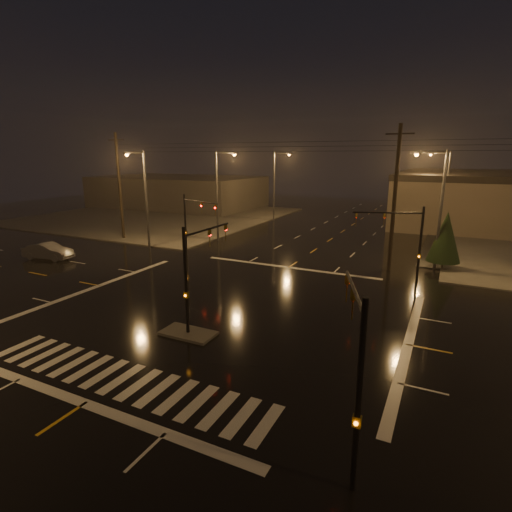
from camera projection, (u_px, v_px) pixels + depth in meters
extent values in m
plane|color=black|center=(225.00, 310.00, 25.41)|extent=(140.00, 140.00, 0.00)
cube|color=#44423D|center=(159.00, 216.00, 64.29)|extent=(36.00, 36.00, 0.12)
cube|color=#44423D|center=(188.00, 333.00, 21.90)|extent=(3.00, 1.60, 0.15)
cube|color=beige|center=(122.00, 379.00, 17.57)|extent=(15.00, 2.60, 0.01)
cube|color=beige|center=(85.00, 403.00, 15.83)|extent=(16.00, 0.50, 0.01)
cube|color=beige|center=(289.00, 267.00, 34.98)|extent=(16.00, 0.50, 0.01)
cube|color=#45403D|center=(178.00, 191.00, 76.20)|extent=(30.00, 18.00, 5.60)
cylinder|color=black|center=(186.00, 282.00, 21.19)|extent=(0.18, 0.18, 6.00)
cylinder|color=black|center=(208.00, 229.00, 22.53)|extent=(0.12, 4.50, 0.12)
imported|color=#594707|center=(226.00, 225.00, 24.30)|extent=(0.16, 0.20, 1.00)
cube|color=#594707|center=(186.00, 295.00, 21.36)|extent=(0.25, 0.18, 0.35)
cylinder|color=black|center=(420.00, 247.00, 29.33)|extent=(0.18, 0.18, 6.00)
cylinder|color=black|center=(388.00, 213.00, 28.98)|extent=(4.74, 1.82, 0.12)
imported|color=#594707|center=(356.00, 213.00, 29.22)|extent=(0.24, 0.22, 1.00)
cube|color=#594707|center=(419.00, 256.00, 29.51)|extent=(0.25, 0.18, 0.35)
cylinder|color=black|center=(185.00, 226.00, 38.28)|extent=(0.18, 0.18, 6.00)
cylinder|color=black|center=(200.00, 202.00, 35.92)|extent=(4.74, 1.82, 0.12)
imported|color=#594707|center=(216.00, 204.00, 34.36)|extent=(0.24, 0.22, 1.00)
cube|color=#594707|center=(186.00, 233.00, 38.46)|extent=(0.25, 0.18, 0.35)
cylinder|color=black|center=(358.00, 399.00, 11.05)|extent=(0.18, 0.18, 6.00)
cylinder|color=black|center=(354.00, 290.00, 12.36)|extent=(1.48, 3.80, 0.12)
imported|color=#594707|center=(348.00, 275.00, 14.11)|extent=(0.22, 0.24, 1.00)
cube|color=#594707|center=(357.00, 421.00, 11.22)|extent=(0.25, 0.18, 0.35)
cylinder|color=#38383A|center=(217.00, 197.00, 44.75)|extent=(0.24, 0.24, 10.00)
cylinder|color=#38383A|center=(225.00, 153.00, 43.06)|extent=(2.40, 0.14, 0.14)
cube|color=#38383A|center=(234.00, 153.00, 42.60)|extent=(0.70, 0.30, 0.18)
sphere|color=orange|center=(234.00, 155.00, 42.63)|extent=(0.32, 0.32, 0.32)
cylinder|color=#38383A|center=(274.00, 187.00, 58.68)|extent=(0.24, 0.24, 10.00)
cylinder|color=#38383A|center=(282.00, 153.00, 56.98)|extent=(2.40, 0.14, 0.14)
cube|color=#38383A|center=(289.00, 154.00, 56.53)|extent=(0.70, 0.30, 0.18)
sphere|color=orange|center=(289.00, 155.00, 56.56)|extent=(0.32, 0.32, 0.32)
cylinder|color=#38383A|center=(441.00, 212.00, 33.20)|extent=(0.24, 0.24, 10.00)
cylinder|color=#38383A|center=(431.00, 152.00, 32.53)|extent=(2.40, 0.14, 0.14)
cube|color=#38383A|center=(417.00, 153.00, 33.01)|extent=(0.70, 0.30, 0.18)
sphere|color=orange|center=(417.00, 154.00, 33.05)|extent=(0.32, 0.32, 0.32)
cylinder|color=#38383A|center=(446.00, 192.00, 50.61)|extent=(0.24, 0.24, 10.00)
cylinder|color=#38383A|center=(440.00, 153.00, 49.94)|extent=(2.40, 0.14, 0.14)
cube|color=#38383A|center=(431.00, 154.00, 50.43)|extent=(0.70, 0.30, 0.18)
sphere|color=orange|center=(431.00, 155.00, 50.46)|extent=(0.32, 0.32, 0.32)
cylinder|color=#38383A|center=(146.00, 201.00, 41.01)|extent=(0.24, 0.24, 10.00)
cylinder|color=#38383A|center=(135.00, 153.00, 38.78)|extent=(0.14, 2.40, 0.14)
cube|color=#38383A|center=(127.00, 153.00, 37.84)|extent=(0.30, 0.70, 0.18)
sphere|color=orange|center=(127.00, 154.00, 37.87)|extent=(0.32, 0.32, 0.32)
cylinder|color=black|center=(120.00, 187.00, 45.49)|extent=(0.32, 0.32, 12.00)
cube|color=black|center=(116.00, 140.00, 44.22)|extent=(2.20, 0.12, 0.12)
cylinder|color=black|center=(394.00, 200.00, 32.71)|extent=(0.32, 0.32, 12.00)
cube|color=black|center=(400.00, 134.00, 31.43)|extent=(2.20, 0.12, 0.12)
cylinder|color=black|center=(442.00, 265.00, 34.42)|extent=(0.18, 0.18, 0.70)
cone|color=black|center=(445.00, 237.00, 33.81)|extent=(2.75, 2.75, 4.29)
imported|color=#57585F|center=(48.00, 251.00, 37.60)|extent=(4.97, 2.51, 1.56)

